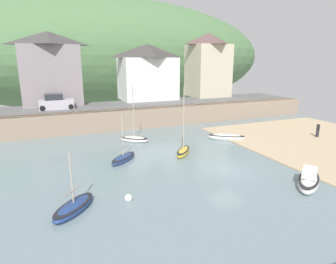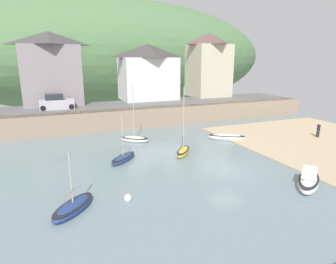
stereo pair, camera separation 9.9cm
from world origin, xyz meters
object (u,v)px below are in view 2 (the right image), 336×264
Objects in this scene: sailboat_blue_trim at (227,137)px; person_on_slipway at (318,129)px; rowboat_small_beached at (134,139)px; sailboat_far_left at (123,158)px; mooring_buoy at (128,198)px; sailboat_white_hull at (183,151)px; sailboat_tall_mast at (73,207)px; parked_car_near_slipway at (56,103)px; waterfront_building_centre at (148,72)px; waterfront_building_right at (209,65)px; sailboat_nearest_shore at (309,181)px; waterfront_building_left at (51,68)px.

person_on_slipway is at bearing 15.73° from sailboat_blue_trim.
sailboat_far_left is (-2.57, -5.53, -0.03)m from rowboat_small_beached.
sailboat_white_hull is at bearing 44.10° from mooring_buoy.
sailboat_blue_trim is (16.75, 9.48, 0.02)m from sailboat_tall_mast.
rowboat_small_beached reaches higher than sailboat_far_left.
parked_car_near_slipway is (0.12, 22.61, 2.97)m from sailboat_tall_mast.
sailboat_far_left is at bearing -72.83° from parked_car_near_slipway.
sailboat_far_left is at bearing 7.83° from sailboat_tall_mast.
waterfront_building_centre is 10.77m from waterfront_building_right.
waterfront_building_centre reaches higher than sailboat_tall_mast.
waterfront_building_centre is 2.32× the size of sailboat_tall_mast.
waterfront_building_right is at bearing 100.56° from sailboat_blue_trim.
sailboat_far_left is (-10.55, 9.85, -0.13)m from sailboat_nearest_shore.
sailboat_blue_trim is 7.59× the size of mooring_buoy.
parked_car_near_slipway is at bearing -169.56° from waterfront_building_right.
waterfront_building_left reaches higher than sailboat_blue_trim.
waterfront_building_centre is 31.11m from sailboat_tall_mast.
waterfront_building_centre is at bearing 14.06° from sailboat_tall_mast.
sailboat_blue_trim is 12.23m from sailboat_far_left.
waterfront_building_left is at bearing 168.02° from sailboat_blue_trim.
waterfront_building_right is 2.50× the size of parked_car_near_slipway.
waterfront_building_centre is 2.09× the size of parked_car_near_slipway.
waterfront_building_right reaches higher than waterfront_building_centre.
waterfront_building_left is 1.62× the size of rowboat_small_beached.
waterfront_building_left is 25.35m from sailboat_blue_trim.
sailboat_nearest_shore is at bearing -58.71° from sailboat_tall_mast.
waterfront_building_right is at bearing 10.93° from parked_car_near_slipway.
rowboat_small_beached is (-9.45, 3.26, 0.00)m from sailboat_blue_trim.
waterfront_building_left is at bearing 92.45° from parked_car_near_slipway.
sailboat_far_left is (-19.82, -19.90, -7.41)m from waterfront_building_right.
rowboat_small_beached is 11.65× the size of mooring_buoy.
waterfront_building_centre reaches higher than sailboat_white_hull.
waterfront_building_centre is at bearing 180.00° from waterfront_building_right.
sailboat_blue_trim is 7.01m from sailboat_white_hull.
sailboat_white_hull reaches higher than mooring_buoy.
sailboat_blue_trim is 10.30m from person_on_slipway.
sailboat_tall_mast is 15.51m from sailboat_nearest_shore.
sailboat_nearest_shore is (1.45, -29.75, -6.30)m from waterfront_building_centre.
sailboat_white_hull is (-14.30, -20.27, -7.35)m from waterfront_building_right.
sailboat_nearest_shore reaches higher than sailboat_blue_trim.
mooring_buoy is at bearing -128.23° from waterfront_building_right.
waterfront_building_right reaches higher than sailboat_blue_trim.
parked_car_near_slipway is (-13.71, -4.50, -3.45)m from waterfront_building_centre.
sailboat_nearest_shore is at bearing -12.43° from mooring_buoy.
mooring_buoy is (-7.04, -6.82, -0.13)m from sailboat_white_hull.
parked_car_near_slipway is at bearing 148.07° from person_on_slipway.
sailboat_far_left reaches higher than person_on_slipway.
sailboat_far_left is 2.57× the size of person_on_slipway.
sailboat_nearest_shore is 0.67× the size of rowboat_small_beached.
waterfront_building_centre is at bearing 133.83° from sailboat_blue_trim.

